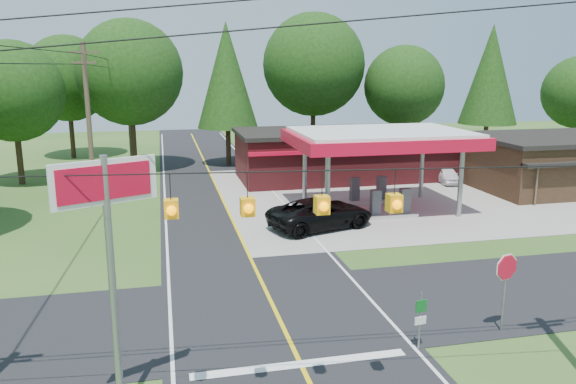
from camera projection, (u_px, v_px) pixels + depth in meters
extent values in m
plane|color=#2A511C|center=(276.00, 314.00, 19.98)|extent=(120.00, 120.00, 0.00)
cube|color=black|center=(276.00, 313.00, 19.98)|extent=(8.00, 120.00, 0.02)
cube|color=black|center=(276.00, 313.00, 19.98)|extent=(70.00, 7.00, 0.02)
cube|color=yellow|center=(276.00, 313.00, 19.98)|extent=(0.15, 110.00, 0.00)
cylinder|color=gray|center=(328.00, 188.00, 30.58)|extent=(0.28, 0.28, 4.20)
cylinder|color=gray|center=(305.00, 171.00, 35.34)|extent=(0.28, 0.28, 4.20)
cylinder|color=gray|center=(461.00, 181.00, 32.30)|extent=(0.28, 0.28, 4.20)
cylinder|color=gray|center=(422.00, 167.00, 37.05)|extent=(0.28, 0.28, 4.20)
cube|color=red|center=(381.00, 139.00, 33.32)|extent=(10.60, 7.40, 0.70)
cube|color=white|center=(381.00, 132.00, 33.23)|extent=(10.00, 7.00, 0.25)
cube|color=#9E9B93|center=(390.00, 215.00, 32.54)|extent=(3.20, 0.90, 0.22)
cube|color=#3F3F44|center=(376.00, 202.00, 32.17)|extent=(0.55, 0.45, 1.50)
cube|color=#3F3F44|center=(405.00, 201.00, 32.55)|extent=(0.55, 0.45, 1.50)
cube|color=#9E9B93|center=(368.00, 201.00, 35.97)|extent=(3.20, 0.90, 0.22)
cube|color=#3F3F44|center=(355.00, 189.00, 35.59)|extent=(0.55, 0.45, 1.50)
cube|color=#3F3F44|center=(381.00, 188.00, 35.98)|extent=(0.55, 0.45, 1.50)
cube|color=maroon|center=(343.00, 156.00, 43.62)|extent=(16.00, 7.00, 3.50)
cube|color=black|center=(344.00, 132.00, 43.20)|extent=(16.40, 7.40, 0.30)
cube|color=red|center=(359.00, 150.00, 39.99)|extent=(16.00, 0.50, 0.25)
cylinder|color=#473828|center=(89.00, 126.00, 34.29)|extent=(0.30, 0.30, 10.00)
cube|color=#473828|center=(83.00, 52.00, 33.32)|extent=(1.80, 0.12, 0.12)
cube|color=#473828|center=(84.00, 62.00, 33.45)|extent=(1.40, 0.12, 0.12)
cylinder|color=#473828|center=(129.00, 109.00, 50.84)|extent=(0.30, 0.30, 9.50)
cube|color=#FFA70D|center=(171.00, 209.00, 12.59)|extent=(0.32, 0.32, 0.42)
cube|color=#FFA70D|center=(248.00, 207.00, 12.76)|extent=(0.32, 0.32, 0.42)
cube|color=#FFA70D|center=(322.00, 205.00, 12.93)|extent=(0.32, 0.32, 0.42)
cube|color=#FFA70D|center=(394.00, 203.00, 13.11)|extent=(0.32, 0.32, 0.42)
cylinder|color=#332316|center=(20.00, 158.00, 41.29)|extent=(0.44, 0.44, 3.96)
sphere|color=black|center=(13.00, 91.00, 40.22)|extent=(7.26, 7.26, 7.26)
cylinder|color=#332316|center=(134.00, 143.00, 46.73)|extent=(0.44, 0.44, 4.68)
sphere|color=black|center=(130.00, 73.00, 45.46)|extent=(8.58, 8.58, 8.58)
cylinder|color=#332316|center=(228.00, 140.00, 49.43)|extent=(0.44, 0.44, 4.32)
cone|color=black|center=(227.00, 75.00, 48.18)|extent=(5.28, 5.28, 9.00)
cylinder|color=#332316|center=(313.00, 133.00, 52.02)|extent=(0.44, 0.44, 5.04)
sphere|color=black|center=(314.00, 65.00, 50.66)|extent=(9.24, 9.24, 9.24)
cylinder|color=#332316|center=(402.00, 139.00, 51.95)|extent=(0.44, 0.44, 3.96)
sphere|color=black|center=(404.00, 86.00, 50.88)|extent=(7.26, 7.26, 7.26)
cylinder|color=#332316|center=(486.00, 136.00, 52.67)|extent=(0.44, 0.44, 4.32)
cone|color=black|center=(490.00, 75.00, 51.42)|extent=(5.28, 5.28, 9.00)
cylinder|color=#332316|center=(574.00, 140.00, 52.56)|extent=(0.44, 0.44, 3.60)
cylinder|color=#332316|center=(72.00, 135.00, 53.09)|extent=(0.44, 0.44, 4.32)
sphere|color=black|center=(67.00, 78.00, 51.92)|extent=(7.92, 7.92, 7.92)
imported|color=black|center=(321.00, 214.00, 30.28)|extent=(7.29, 7.29, 1.62)
imported|color=white|center=(447.00, 175.00, 42.00)|extent=(3.90, 3.90, 1.18)
cylinder|color=gray|center=(113.00, 293.00, 13.42)|extent=(0.18, 0.18, 6.66)
cube|color=white|center=(105.00, 182.00, 12.82)|extent=(2.28, 1.12, 1.05)
cube|color=red|center=(105.00, 182.00, 12.77)|extent=(2.00, 0.97, 0.81)
cylinder|color=gray|center=(504.00, 296.00, 18.35)|extent=(0.07, 0.07, 2.57)
cylinder|color=gray|center=(420.00, 321.00, 17.26)|extent=(0.06, 0.06, 1.91)
cube|color=#0C591E|center=(421.00, 306.00, 17.11)|extent=(0.39, 0.08, 0.39)
cube|color=white|center=(420.00, 321.00, 17.21)|extent=(0.39, 0.08, 0.26)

